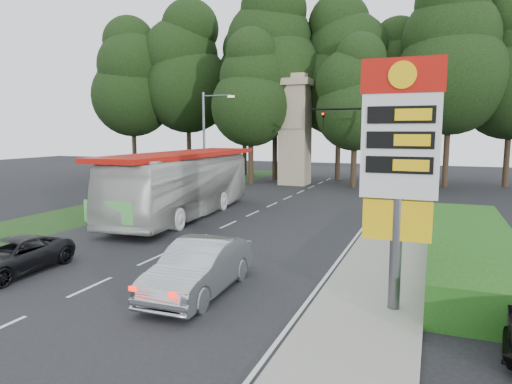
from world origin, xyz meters
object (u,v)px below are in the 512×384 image
at_px(monument, 295,129).
at_px(sedan_silver, 199,268).
at_px(transit_bus, 183,185).
at_px(traffic_signal_mast, 372,135).
at_px(gas_station_pylon, 400,151).
at_px(suv_charcoal, 12,257).
at_px(streetlight_signs, 206,138).

bearing_deg(monument, sedan_silver, -79.14).
bearing_deg(transit_bus, traffic_signal_mast, 47.43).
distance_m(gas_station_pylon, monument, 30.17).
relative_size(monument, transit_bus, 0.75).
bearing_deg(monument, transit_bus, -94.75).
relative_size(transit_bus, suv_charcoal, 3.03).
bearing_deg(traffic_signal_mast, streetlight_signs, -171.08).
height_order(streetlight_signs, transit_bus, streetlight_signs).
bearing_deg(traffic_signal_mast, monument, 142.00).
height_order(gas_station_pylon, transit_bus, gas_station_pylon).
bearing_deg(sedan_silver, transit_bus, 120.55).
distance_m(streetlight_signs, transit_bus, 10.64).
distance_m(transit_bus, suv_charcoal, 11.72).
bearing_deg(gas_station_pylon, traffic_signal_mast, 99.09).
relative_size(gas_station_pylon, sedan_silver, 1.38).
height_order(gas_station_pylon, streetlight_signs, streetlight_signs).
height_order(monument, suv_charcoal, monument).
bearing_deg(traffic_signal_mast, suv_charcoal, -111.55).
distance_m(sedan_silver, suv_charcoal, 7.07).
distance_m(traffic_signal_mast, monument, 9.76).
relative_size(traffic_signal_mast, sedan_silver, 1.45).
bearing_deg(gas_station_pylon, streetlight_signs, 128.96).
height_order(transit_bus, sedan_silver, transit_bus).
xyz_separation_m(monument, transit_bus, (-1.47, -17.70, -3.23)).
xyz_separation_m(gas_station_pylon, transit_bus, (-12.67, 10.31, -2.57)).
height_order(streetlight_signs, suv_charcoal, streetlight_signs).
height_order(traffic_signal_mast, streetlight_signs, streetlight_signs).
relative_size(streetlight_signs, sedan_silver, 1.61).
xyz_separation_m(streetlight_signs, suv_charcoal, (3.45, -21.36, -3.82)).
xyz_separation_m(gas_station_pylon, monument, (-11.20, 28.01, 0.66)).
relative_size(monument, sedan_silver, 2.03).
height_order(traffic_signal_mast, sedan_silver, traffic_signal_mast).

